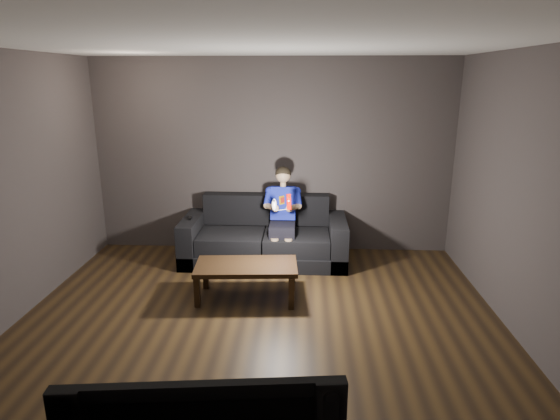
{
  "coord_description": "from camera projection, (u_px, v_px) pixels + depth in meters",
  "views": [
    {
      "loc": [
        0.43,
        -3.98,
        2.43
      ],
      "look_at": [
        0.15,
        1.55,
        0.85
      ],
      "focal_mm": 30.0,
      "sensor_mm": 36.0,
      "label": 1
    }
  ],
  "objects": [
    {
      "name": "front_wall",
      "position": [
        185.0,
        378.0,
        1.74
      ],
      "size": [
        5.0,
        0.04,
        2.7
      ],
      "primitive_type": "cube",
      "color": "#3D3534",
      "rests_on": "ground"
    },
    {
      "name": "sofa",
      "position": [
        265.0,
        241.0,
        6.38
      ],
      "size": [
        2.2,
        0.95,
        0.85
      ],
      "color": "black",
      "rests_on": "floor"
    },
    {
      "name": "coffee_table",
      "position": [
        246.0,
        269.0,
        5.24
      ],
      "size": [
        1.17,
        0.64,
        0.41
      ],
      "color": "black",
      "rests_on": "floor"
    },
    {
      "name": "nunchuk_white",
      "position": [
        274.0,
        205.0,
        5.69
      ],
      "size": [
        0.06,
        0.09,
        0.15
      ],
      "color": "silver",
      "rests_on": "child"
    },
    {
      "name": "wii_remote_black",
      "position": [
        190.0,
        218.0,
        6.26
      ],
      "size": [
        0.05,
        0.14,
        0.03
      ],
      "color": "black",
      "rests_on": "sofa"
    },
    {
      "name": "back_wall",
      "position": [
        273.0,
        157.0,
        6.54
      ],
      "size": [
        5.0,
        0.04,
        2.7
      ],
      "primitive_type": "cube",
      "color": "#3D3534",
      "rests_on": "ground"
    },
    {
      "name": "child",
      "position": [
        283.0,
        209.0,
        6.19
      ],
      "size": [
        0.5,
        0.61,
        1.22
      ],
      "color": "black",
      "rests_on": "sofa"
    },
    {
      "name": "ceiling",
      "position": [
        252.0,
        42.0,
        3.77
      ],
      "size": [
        5.0,
        5.0,
        0.02
      ],
      "primitive_type": "cube",
      "color": "silver",
      "rests_on": "back_wall"
    },
    {
      "name": "right_wall",
      "position": [
        544.0,
        207.0,
        4.02
      ],
      "size": [
        0.04,
        5.0,
        2.7
      ],
      "primitive_type": "cube",
      "color": "#3D3534",
      "rests_on": "ground"
    },
    {
      "name": "wii_remote_red",
      "position": [
        289.0,
        202.0,
        5.67
      ],
      "size": [
        0.06,
        0.08,
        0.2
      ],
      "color": "#C50800",
      "rests_on": "child"
    },
    {
      "name": "floor",
      "position": [
        256.0,
        338.0,
        4.51
      ],
      "size": [
        5.0,
        5.0,
        0.0
      ],
      "primitive_type": "plane",
      "color": "black",
      "rests_on": "ground"
    }
  ]
}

